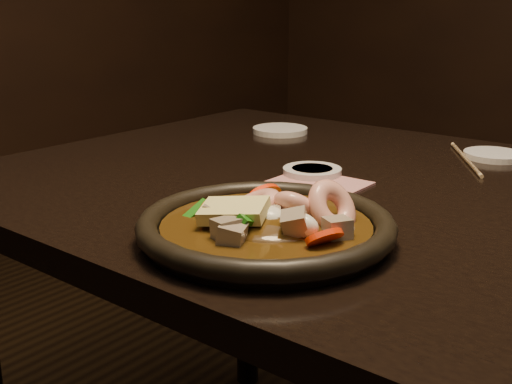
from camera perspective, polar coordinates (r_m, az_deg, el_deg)
The scene contains 8 objects.
table at distance 0.96m, azimuth 18.68°, elevation -5.80°, with size 1.60×0.90×0.75m.
plate at distance 0.77m, azimuth 0.90°, elevation -3.16°, with size 0.31×0.31×0.03m.
stirfry at distance 0.77m, azimuth 1.30°, elevation -2.62°, with size 0.22×0.19×0.07m.
soy_dish at distance 1.05m, azimuth 5.02°, elevation 1.79°, with size 0.10×0.10×0.01m, color silver.
saucer_left at distance 1.39m, azimuth 2.16°, elevation 5.51°, with size 0.12×0.12×0.01m, color silver.
saucer_right at distance 1.25m, azimuth 20.38°, elevation 3.09°, with size 0.11×0.11×0.01m, color silver.
chopsticks at distance 1.21m, azimuth 18.14°, elevation 2.83°, with size 0.14×0.21×0.01m.
napkin at distance 0.99m, azimuth 5.11°, elevation 0.58°, with size 0.14×0.14×0.00m, color #B3706E.
Camera 1 is at (0.29, -0.85, 1.03)m, focal length 45.00 mm.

